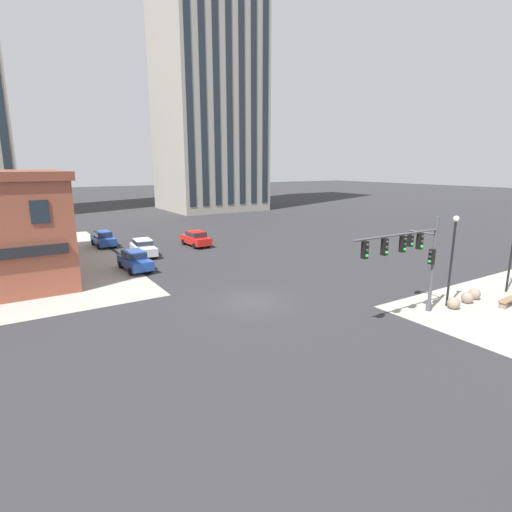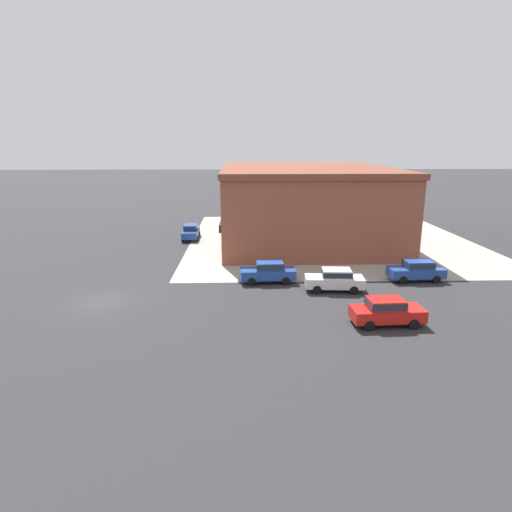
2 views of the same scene
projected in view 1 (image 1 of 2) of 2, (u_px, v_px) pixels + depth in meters
name	position (u px, v px, depth m)	size (l,w,h in m)	color
ground_plane	(251.00, 301.00, 25.89)	(320.00, 320.00, 0.00)	#2D2D30
traffic_signal_main	(413.00, 253.00, 22.59)	(6.98, 2.09, 5.80)	#4C4C51
bollard_sphere_curb_a	(454.00, 303.00, 24.44)	(0.75, 0.75, 0.75)	gray
bollard_sphere_curb_b	(467.00, 298.00, 25.47)	(0.75, 0.75, 0.75)	gray
bollard_sphere_curb_c	(475.00, 294.00, 26.20)	(0.75, 0.75, 0.75)	gray
bench_near_signal	(508.00, 301.00, 24.92)	(1.83, 0.61, 0.49)	#8E6B4C
street_lamp_corner_near	(453.00, 251.00, 24.26)	(0.36, 0.36, 5.72)	black
car_main_northbound_far	(143.00, 247.00, 38.63)	(2.13, 4.51, 1.68)	silver
car_main_southbound_near	(135.00, 260.00, 33.41)	(2.05, 4.48, 1.68)	#23479E
car_main_southbound_far	(103.00, 238.00, 43.35)	(2.02, 4.46, 1.68)	#23479E
car_cross_westbound	(196.00, 238.00, 43.50)	(2.05, 4.48, 1.68)	red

